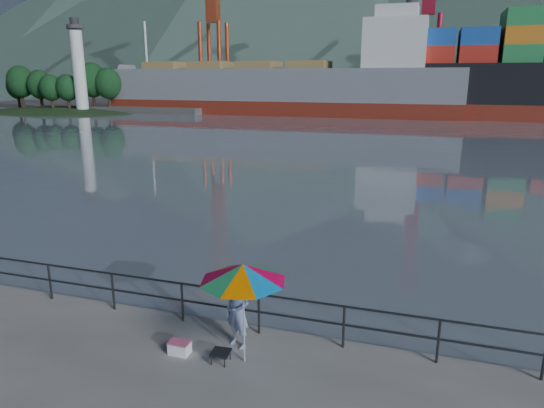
# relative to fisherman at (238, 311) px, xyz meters

# --- Properties ---
(harbor_water) EXTENTS (500.00, 280.00, 0.00)m
(harbor_water) POSITION_rel_fisherman_xyz_m (-2.74, 128.95, -0.86)
(harbor_water) COLOR slate
(harbor_water) RESTS_ON ground
(far_dock) EXTENTS (200.00, 40.00, 0.40)m
(far_dock) POSITION_rel_fisherman_xyz_m (7.26, 91.95, -0.86)
(far_dock) COLOR #514F4C
(far_dock) RESTS_ON ground
(guardrail) EXTENTS (22.00, 0.06, 1.03)m
(guardrail) POSITION_rel_fisherman_xyz_m (-2.74, 0.65, -0.34)
(guardrail) COLOR #2D3033
(guardrail) RESTS_ON ground
(lighthouse_islet) EXTENTS (48.00, 26.40, 19.20)m
(lighthouse_islet) POSITION_rel_fisherman_xyz_m (-57.71, 60.95, -0.60)
(lighthouse_islet) COLOR #263F1E
(lighthouse_islet) RESTS_ON ground
(fisherman) EXTENTS (0.73, 0.61, 1.72)m
(fisherman) POSITION_rel_fisherman_xyz_m (0.00, 0.00, 0.00)
(fisherman) COLOR #2E4989
(fisherman) RESTS_ON ground
(beach_umbrella) EXTENTS (2.05, 2.05, 2.22)m
(beach_umbrella) POSITION_rel_fisherman_xyz_m (0.35, -0.55, 1.17)
(beach_umbrella) COLOR white
(beach_umbrella) RESTS_ON ground
(folding_stool) EXTENTS (0.42, 0.42, 0.25)m
(folding_stool) POSITION_rel_fisherman_xyz_m (-0.12, -0.74, -0.73)
(folding_stool) COLOR black
(folding_stool) RESTS_ON ground
(cooler_bag) EXTENTS (0.45, 0.30, 0.26)m
(cooler_bag) POSITION_rel_fisherman_xyz_m (-1.11, -0.70, -0.73)
(cooler_bag) COLOR white
(cooler_bag) RESTS_ON ground
(fishing_rod) EXTENTS (0.23, 1.56, 1.11)m
(fishing_rod) POSITION_rel_fisherman_xyz_m (-0.30, 0.87, -0.86)
(fishing_rod) COLOR black
(fishing_rod) RESTS_ON ground
(bulk_carrier) EXTENTS (57.63, 9.97, 14.50)m
(bulk_carrier) POSITION_rel_fisherman_xyz_m (-18.27, 69.01, 3.18)
(bulk_carrier) COLOR maroon
(bulk_carrier) RESTS_ON ground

